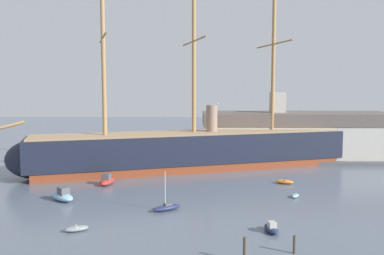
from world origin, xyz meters
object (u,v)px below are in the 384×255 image
(motorboat_far_left, at_px, (58,157))
(dinghy_far_right, at_px, (321,163))
(mooring_piling_nearest, at_px, (245,250))
(mooring_piling_left_pair, at_px, (294,244))
(motorboat_alongside_bow, at_px, (107,181))
(dockside_warehouse_right, at_px, (296,136))
(tall_ship, at_px, (194,150))
(motorboat_foreground_right, at_px, (271,228))
(dinghy_alongside_stern, at_px, (285,182))
(sailboat_near_centre, at_px, (167,207))
(motorboat_mid_left, at_px, (63,196))
(dinghy_mid_right, at_px, (295,196))
(motorboat_distant_centre, at_px, (193,151))
(seagull_in_flight, at_px, (217,104))
(dinghy_foreground_left, at_px, (76,229))

(motorboat_far_left, height_order, dinghy_far_right, motorboat_far_left)
(motorboat_far_left, xyz_separation_m, mooring_piling_nearest, (35.82, -52.79, 0.57))
(mooring_piling_left_pair, bearing_deg, motorboat_alongside_bow, 131.78)
(mooring_piling_left_pair, relative_size, dockside_warehouse_right, 0.04)
(tall_ship, height_order, motorboat_foreground_right, tall_ship)
(dinghy_alongside_stern, relative_size, mooring_piling_nearest, 1.37)
(tall_ship, relative_size, sailboat_near_centre, 13.95)
(motorboat_mid_left, distance_m, mooring_piling_nearest, 30.41)
(motorboat_alongside_bow, relative_size, motorboat_far_left, 1.12)
(dinghy_far_right, bearing_deg, tall_ship, -168.77)
(dinghy_far_right, bearing_deg, motorboat_foreground_right, -114.02)
(motorboat_mid_left, relative_size, motorboat_alongside_bow, 1.01)
(tall_ship, distance_m, dinghy_mid_right, 25.46)
(motorboat_foreground_right, bearing_deg, dinghy_mid_right, 66.76)
(dinghy_alongside_stern, height_order, motorboat_far_left, motorboat_far_left)
(sailboat_near_centre, xyz_separation_m, motorboat_distant_centre, (2.73, 46.48, 0.23))
(mooring_piling_nearest, bearing_deg, motorboat_foreground_right, 63.34)
(motorboat_foreground_right, distance_m, motorboat_alongside_bow, 31.55)
(motorboat_far_left, bearing_deg, dinghy_far_right, -5.42)
(motorboat_foreground_right, relative_size, dinghy_far_right, 1.27)
(tall_ship, distance_m, sailboat_near_centre, 27.35)
(seagull_in_flight, bearing_deg, dinghy_far_right, 55.01)
(motorboat_foreground_right, relative_size, sailboat_near_centre, 0.60)
(motorboat_mid_left, height_order, dinghy_mid_right, motorboat_mid_left)
(sailboat_near_centre, bearing_deg, mooring_piling_nearest, -61.33)
(dockside_warehouse_right, bearing_deg, seagull_in_flight, -116.01)
(motorboat_foreground_right, height_order, dinghy_mid_right, motorboat_foreground_right)
(mooring_piling_left_pair, bearing_deg, tall_ship, 104.07)
(tall_ship, relative_size, dinghy_foreground_left, 25.35)
(sailboat_near_centre, relative_size, motorboat_alongside_bow, 1.10)
(dinghy_alongside_stern, distance_m, mooring_piling_left_pair, 28.58)
(motorboat_far_left, distance_m, dockside_warehouse_right, 54.25)
(mooring_piling_left_pair, bearing_deg, motorboat_mid_left, 148.20)
(motorboat_far_left, height_order, dockside_warehouse_right, dockside_warehouse_right)
(motorboat_foreground_right, bearing_deg, dockside_warehouse_right, 73.14)
(sailboat_near_centre, distance_m, motorboat_mid_left, 15.67)
(motorboat_foreground_right, height_order, dinghy_far_right, motorboat_foreground_right)
(motorboat_alongside_bow, height_order, mooring_piling_nearest, mooring_piling_nearest)
(motorboat_far_left, bearing_deg, dinghy_mid_right, -34.12)
(motorboat_alongside_bow, height_order, dinghy_far_right, motorboat_alongside_bow)
(sailboat_near_centre, xyz_separation_m, mooring_piling_nearest, (8.26, -15.11, 0.73))
(dinghy_alongside_stern, distance_m, dockside_warehouse_right, 26.61)
(sailboat_near_centre, bearing_deg, motorboat_far_left, 126.18)
(tall_ship, height_order, mooring_piling_nearest, tall_ship)
(sailboat_near_centre, bearing_deg, dinghy_mid_right, 20.19)
(dockside_warehouse_right, bearing_deg, motorboat_distant_centre, 164.50)
(tall_ship, height_order, dinghy_foreground_left, tall_ship)
(mooring_piling_nearest, relative_size, mooring_piling_left_pair, 1.33)
(mooring_piling_nearest, bearing_deg, motorboat_alongside_bow, 123.47)
(motorboat_alongside_bow, bearing_deg, mooring_piling_nearest, -56.53)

